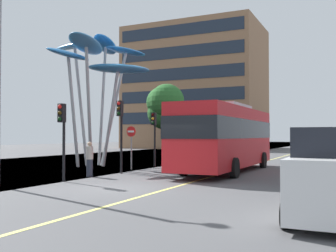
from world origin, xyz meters
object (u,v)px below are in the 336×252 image
object	(u,v)px
traffic_light_kerb_near	(62,125)
car_parked_near	(333,177)
traffic_light_kerb_far	(120,121)
traffic_light_island_mid	(154,127)
no_entry_sign	(131,141)
street_lamp	(4,61)
red_bus	(227,135)
car_parked_mid	(334,160)
leaf_sculpture	(98,60)
pedestrian	(90,159)

from	to	relation	value
traffic_light_kerb_near	car_parked_near	world-z (taller)	traffic_light_kerb_near
traffic_light_kerb_near	traffic_light_kerb_far	size ratio (longest dim) A/B	0.88
traffic_light_kerb_near	traffic_light_island_mid	world-z (taller)	traffic_light_island_mid
traffic_light_island_mid	no_entry_sign	size ratio (longest dim) A/B	1.37
street_lamp	no_entry_sign	xyz separation A→B (m)	(0.48, 8.80, -3.18)
red_bus	street_lamp	distance (m)	11.88
traffic_light_kerb_far	car_parked_mid	distance (m)	10.48
traffic_light_kerb_far	street_lamp	bearing A→B (deg)	-100.14
leaf_sculpture	car_parked_near	xyz separation A→B (m)	(14.78, -11.71, -5.91)
red_bus	car_parked_near	size ratio (longest dim) A/B	2.94
traffic_light_kerb_near	traffic_light_kerb_far	bearing A→B (deg)	86.31
traffic_light_kerb_near	car_parked_near	bearing A→B (deg)	-18.27
traffic_light_kerb_far	traffic_light_island_mid	xyz separation A→B (m)	(-0.58, 4.96, -0.23)
leaf_sculpture	car_parked_mid	xyz separation A→B (m)	(14.49, -4.80, -5.89)
red_bus	no_entry_sign	xyz separation A→B (m)	(-5.37, -1.14, -0.34)
leaf_sculpture	street_lamp	distance (m)	11.06
pedestrian	street_lamp	bearing A→B (deg)	-98.00
red_bus	street_lamp	world-z (taller)	street_lamp
red_bus	traffic_light_island_mid	xyz separation A→B (m)	(-5.26, 1.54, 0.49)
car_parked_near	pedestrian	distance (m)	12.56
pedestrian	no_entry_sign	distance (m)	4.29
red_bus	traffic_light_island_mid	world-z (taller)	red_bus
leaf_sculpture	pedestrian	distance (m)	9.20
traffic_light_island_mid	pedestrian	size ratio (longest dim) A/B	2.05
leaf_sculpture	pedestrian	xyz separation A→B (m)	(3.67, -5.84, -6.08)
traffic_light_kerb_near	car_parked_near	distance (m)	11.52
traffic_light_kerb_far	car_parked_mid	size ratio (longest dim) A/B	0.96
traffic_light_kerb_near	no_entry_sign	size ratio (longest dim) A/B	1.33
red_bus	traffic_light_kerb_near	xyz separation A→B (m)	(-4.95, -7.63, 0.41)
pedestrian	car_parked_near	bearing A→B (deg)	-27.83
leaf_sculpture	traffic_light_kerb_near	world-z (taller)	leaf_sculpture
street_lamp	traffic_light_kerb_far	bearing A→B (deg)	79.86
leaf_sculpture	traffic_light_kerb_far	distance (m)	7.10
red_bus	traffic_light_island_mid	size ratio (longest dim) A/B	3.26
red_bus	traffic_light_kerb_far	bearing A→B (deg)	-143.85
traffic_light_kerb_near	pedestrian	distance (m)	2.79
leaf_sculpture	no_entry_sign	world-z (taller)	leaf_sculpture
red_bus	car_parked_mid	xyz separation A→B (m)	(5.62, -4.30, -0.98)
red_bus	traffic_light_kerb_near	bearing A→B (deg)	-122.99
traffic_light_kerb_near	traffic_light_island_mid	distance (m)	9.17
red_bus	traffic_light_island_mid	bearing A→B (deg)	163.69
traffic_light_kerb_far	car_parked_mid	bearing A→B (deg)	-4.89
red_bus	traffic_light_island_mid	distance (m)	5.51
car_parked_near	traffic_light_island_mid	bearing A→B (deg)	131.22
leaf_sculpture	car_parked_mid	bearing A→B (deg)	-18.32
car_parked_mid	street_lamp	world-z (taller)	street_lamp
red_bus	no_entry_sign	size ratio (longest dim) A/B	4.48
red_bus	car_parked_mid	bearing A→B (deg)	-37.43
traffic_light_island_mid	car_parked_mid	xyz separation A→B (m)	(10.88, -5.84, -1.47)
traffic_light_island_mid	street_lamp	distance (m)	11.74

